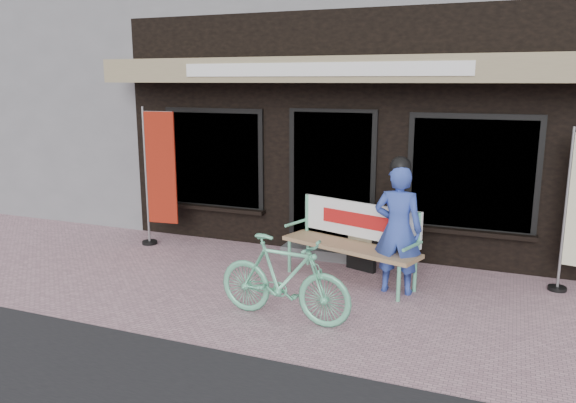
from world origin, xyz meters
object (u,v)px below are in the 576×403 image
at_px(nobori_red, 159,175).
at_px(menu_stand, 361,239).
at_px(bench, 354,236).
at_px(bicycle, 284,278).
at_px(person, 398,227).

height_order(nobori_red, menu_stand, nobori_red).
xyz_separation_m(bench, bicycle, (-0.37, -1.54, -0.13)).
xyz_separation_m(bench, menu_stand, (0.00, 0.40, -0.15)).
bearing_deg(bicycle, menu_stand, -6.33).
relative_size(person, menu_stand, 1.94).
relative_size(bicycle, menu_stand, 1.80).
height_order(bench, nobori_red, nobori_red).
bearing_deg(menu_stand, bench, -72.04).
bearing_deg(bench, menu_stand, 106.88).
distance_m(person, bicycle, 1.67).
bearing_deg(bench, bicycle, -86.04).
distance_m(bicycle, nobori_red, 3.57).
bearing_deg(menu_stand, nobori_red, -161.42).
distance_m(nobori_red, menu_stand, 3.37).
height_order(bicycle, nobori_red, nobori_red).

